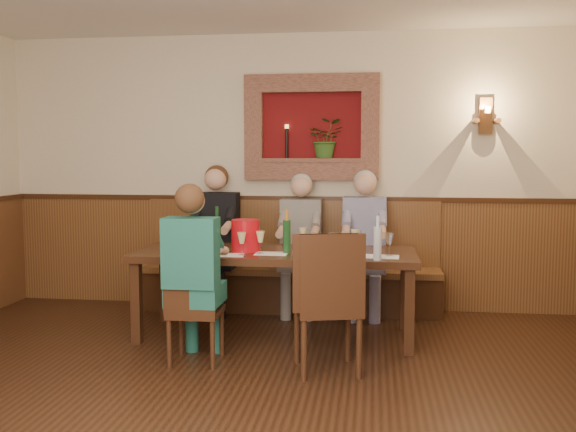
# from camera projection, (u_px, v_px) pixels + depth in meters

# --- Properties ---
(ground_plane) EXTENTS (6.00, 6.00, 0.00)m
(ground_plane) POSITION_uv_depth(u_px,v_px,m) (229.00, 424.00, 3.77)
(ground_plane) COLOR black
(ground_plane) RESTS_ON ground
(room_shell) EXTENTS (6.04, 6.04, 2.82)m
(room_shell) POSITION_uv_depth(u_px,v_px,m) (226.00, 100.00, 3.59)
(room_shell) COLOR beige
(room_shell) RESTS_ON ground
(wainscoting) EXTENTS (6.02, 6.02, 1.15)m
(wainscoting) POSITION_uv_depth(u_px,v_px,m) (228.00, 327.00, 3.71)
(wainscoting) COLOR #572F18
(wainscoting) RESTS_ON ground
(wall_niche) EXTENTS (1.36, 0.30, 1.06)m
(wall_niche) POSITION_uv_depth(u_px,v_px,m) (315.00, 132.00, 6.47)
(wall_niche) COLOR #620E0F
(wall_niche) RESTS_ON ground
(wall_sconce) EXTENTS (0.25, 0.20, 0.35)m
(wall_sconce) POSITION_uv_depth(u_px,v_px,m) (485.00, 117.00, 6.22)
(wall_sconce) COLOR #572F18
(wall_sconce) RESTS_ON ground
(dining_table) EXTENTS (2.40, 0.90, 0.75)m
(dining_table) POSITION_uv_depth(u_px,v_px,m) (276.00, 260.00, 5.53)
(dining_table) COLOR black
(dining_table) RESTS_ON ground
(bench) EXTENTS (3.00, 0.45, 1.11)m
(bench) POSITION_uv_depth(u_px,v_px,m) (290.00, 278.00, 6.49)
(bench) COLOR #381E0F
(bench) RESTS_ON ground
(chair_near_left) EXTENTS (0.39, 0.39, 0.87)m
(chair_near_left) POSITION_uv_depth(u_px,v_px,m) (195.00, 330.00, 4.87)
(chair_near_left) COLOR black
(chair_near_left) RESTS_ON ground
(chair_near_right) EXTENTS (0.56, 0.56, 1.04)m
(chair_near_right) POSITION_uv_depth(u_px,v_px,m) (327.00, 331.00, 4.66)
(chair_near_right) COLOR black
(chair_near_right) RESTS_ON ground
(person_bench_left) EXTENTS (0.44, 0.54, 1.47)m
(person_bench_left) POSITION_uv_depth(u_px,v_px,m) (215.00, 251.00, 6.46)
(person_bench_left) COLOR black
(person_bench_left) RESTS_ON ground
(person_bench_mid) EXTENTS (0.41, 0.50, 1.39)m
(person_bench_mid) POSITION_uv_depth(u_px,v_px,m) (300.00, 256.00, 6.35)
(person_bench_mid) COLOR #635E5B
(person_bench_mid) RESTS_ON ground
(person_bench_right) EXTENTS (0.42, 0.52, 1.43)m
(person_bench_right) POSITION_uv_depth(u_px,v_px,m) (364.00, 256.00, 6.27)
(person_bench_right) COLOR navy
(person_bench_right) RESTS_ON ground
(person_chair_front) EXTENTS (0.40, 0.49, 1.37)m
(person_chair_front) POSITION_uv_depth(u_px,v_px,m) (195.00, 290.00, 4.84)
(person_chair_front) COLOR #1B565E
(person_chair_front) RESTS_ON ground
(spittoon_bucket) EXTENTS (0.32, 0.32, 0.27)m
(spittoon_bucket) POSITION_uv_depth(u_px,v_px,m) (245.00, 236.00, 5.49)
(spittoon_bucket) COLOR red
(spittoon_bucket) RESTS_ON dining_table
(wine_bottle_green_a) EXTENTS (0.08, 0.08, 0.37)m
(wine_bottle_green_a) POSITION_uv_depth(u_px,v_px,m) (287.00, 236.00, 5.39)
(wine_bottle_green_a) COLOR #19471E
(wine_bottle_green_a) RESTS_ON dining_table
(wine_bottle_green_b) EXTENTS (0.07, 0.07, 0.38)m
(wine_bottle_green_b) POSITION_uv_depth(u_px,v_px,m) (217.00, 232.00, 5.59)
(wine_bottle_green_b) COLOR #19471E
(wine_bottle_green_b) RESTS_ON dining_table
(water_bottle) EXTENTS (0.08, 0.08, 0.35)m
(water_bottle) POSITION_uv_depth(u_px,v_px,m) (378.00, 242.00, 5.04)
(water_bottle) COLOR silver
(water_bottle) RESTS_ON dining_table
(tasting_sheet_a) EXTENTS (0.33, 0.27, 0.00)m
(tasting_sheet_a) POSITION_uv_depth(u_px,v_px,m) (189.00, 253.00, 5.38)
(tasting_sheet_a) COLOR white
(tasting_sheet_a) RESTS_ON dining_table
(tasting_sheet_b) EXTENTS (0.27, 0.19, 0.00)m
(tasting_sheet_b) POSITION_uv_depth(u_px,v_px,m) (271.00, 254.00, 5.37)
(tasting_sheet_b) COLOR white
(tasting_sheet_b) RESTS_ON dining_table
(tasting_sheet_c) EXTENTS (0.30, 0.22, 0.00)m
(tasting_sheet_c) POSITION_uv_depth(u_px,v_px,m) (381.00, 257.00, 5.22)
(tasting_sheet_c) COLOR white
(tasting_sheet_c) RESTS_ON dining_table
(tasting_sheet_d) EXTENTS (0.30, 0.23, 0.00)m
(tasting_sheet_d) POSITION_uv_depth(u_px,v_px,m) (227.00, 255.00, 5.29)
(tasting_sheet_d) COLOR white
(tasting_sheet_d) RESTS_ON dining_table
(wine_glass_0) EXTENTS (0.08, 0.08, 0.19)m
(wine_glass_0) POSITION_uv_depth(u_px,v_px,m) (242.00, 244.00, 5.29)
(wine_glass_0) COLOR #E9D08B
(wine_glass_0) RESTS_ON dining_table
(wine_glass_1) EXTENTS (0.08, 0.08, 0.19)m
(wine_glass_1) POSITION_uv_depth(u_px,v_px,m) (203.00, 242.00, 5.37)
(wine_glass_1) COLOR #E9D08B
(wine_glass_1) RESTS_ON dining_table
(wine_glass_2) EXTENTS (0.08, 0.08, 0.19)m
(wine_glass_2) POSITION_uv_depth(u_px,v_px,m) (243.00, 238.00, 5.62)
(wine_glass_2) COLOR white
(wine_glass_2) RESTS_ON dining_table
(wine_glass_3) EXTENTS (0.08, 0.08, 0.19)m
(wine_glass_3) POSITION_uv_depth(u_px,v_px,m) (193.00, 237.00, 5.73)
(wine_glass_3) COLOR white
(wine_glass_3) RESTS_ON dining_table
(wine_glass_4) EXTENTS (0.08, 0.08, 0.19)m
(wine_glass_4) POSITION_uv_depth(u_px,v_px,m) (260.00, 242.00, 5.37)
(wine_glass_4) COLOR #E9D08B
(wine_glass_4) RESTS_ON dining_table
(wine_glass_5) EXTENTS (0.08, 0.08, 0.19)m
(wine_glass_5) POSITION_uv_depth(u_px,v_px,m) (165.00, 240.00, 5.50)
(wine_glass_5) COLOR #E9D08B
(wine_glass_5) RESTS_ON dining_table
(wine_glass_6) EXTENTS (0.08, 0.08, 0.19)m
(wine_glass_6) POSITION_uv_depth(u_px,v_px,m) (333.00, 244.00, 5.26)
(wine_glass_6) COLOR white
(wine_glass_6) RESTS_ON dining_table
(wine_glass_7) EXTENTS (0.08, 0.08, 0.19)m
(wine_glass_7) POSITION_uv_depth(u_px,v_px,m) (303.00, 238.00, 5.61)
(wine_glass_7) COLOR #E9D08B
(wine_glass_7) RESTS_ON dining_table
(wine_glass_8) EXTENTS (0.08, 0.08, 0.19)m
(wine_glass_8) POSITION_uv_depth(u_px,v_px,m) (389.00, 244.00, 5.25)
(wine_glass_8) COLOR white
(wine_glass_8) RESTS_ON dining_table
(wine_glass_9) EXTENTS (0.08, 0.08, 0.19)m
(wine_glass_9) POSITION_uv_depth(u_px,v_px,m) (355.00, 241.00, 5.47)
(wine_glass_9) COLOR #E9D08B
(wine_glass_9) RESTS_ON dining_table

